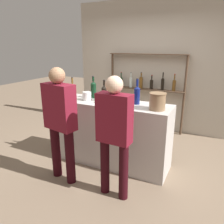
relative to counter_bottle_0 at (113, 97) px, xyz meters
name	(u,v)px	position (x,y,z in m)	size (l,w,h in m)	color
ground_plane	(112,162)	(-0.06, 0.10, -1.14)	(16.00, 16.00, 0.00)	#7A6651
bar_counter	(112,133)	(-0.06, 0.10, -0.63)	(1.83, 0.57, 1.02)	#B7B2AD
back_wall	(149,67)	(-0.06, 1.98, 0.26)	(3.43, 0.12, 2.80)	#B2A899
back_shelf	(147,81)	(-0.06, 1.80, -0.03)	(1.70, 0.18, 1.69)	#4C3828
counter_bottle_0	(113,97)	(0.00, 0.00, 0.00)	(0.07, 0.07, 0.30)	black
counter_bottle_1	(62,92)	(-0.87, -0.07, 0.01)	(0.08, 0.08, 0.33)	black
counter_bottle_2	(137,94)	(0.31, 0.17, 0.03)	(0.09, 0.09, 0.38)	#0F1956
counter_bottle_3	(93,89)	(-0.47, 0.23, 0.03)	(0.09, 0.09, 0.36)	black
counter_bottle_4	(104,93)	(-0.20, 0.11, 0.02)	(0.08, 0.08, 0.33)	black
counter_bottle_5	(73,90)	(-0.75, 0.05, 0.02)	(0.07, 0.07, 0.35)	brown
ice_bucket	(157,101)	(0.66, 0.01, 0.00)	(0.23, 0.23, 0.23)	#846647
cork_jar	(87,96)	(-0.48, 0.05, -0.05)	(0.14, 0.14, 0.13)	silver
customer_right	(114,130)	(0.32, -0.63, -0.23)	(0.42, 0.20, 1.54)	black
customer_left	(60,118)	(-0.49, -0.62, -0.21)	(0.49, 0.28, 1.60)	black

